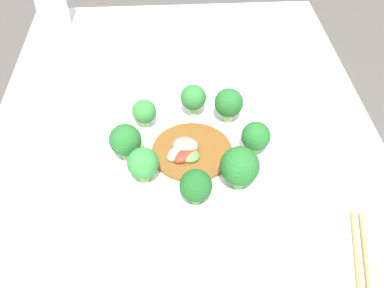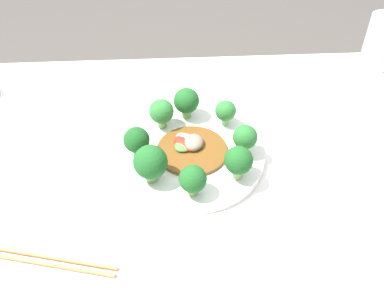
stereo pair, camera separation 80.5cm
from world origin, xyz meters
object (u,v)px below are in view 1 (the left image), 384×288
at_px(broccoli_south, 256,137).
at_px(broccoli_west, 196,186).
at_px(drinking_glass, 50,1).
at_px(chopsticks, 363,275).
at_px(broccoli_southeast, 229,103).
at_px(plate, 192,156).
at_px(stirfry_center, 188,151).
at_px(broccoli_east, 193,98).
at_px(broccoli_southwest, 240,167).
at_px(broccoli_north, 125,141).
at_px(broccoli_northeast, 144,112).
at_px(broccoli_northwest, 143,164).

bearing_deg(broccoli_south, broccoli_west, 133.22).
height_order(drinking_glass, chopsticks, drinking_glass).
bearing_deg(chopsticks, drinking_glass, 36.70).
xyz_separation_m(broccoli_west, broccoli_southeast, (0.18, -0.07, 0.01)).
bearing_deg(plate, stirfry_center, 113.53).
xyz_separation_m(broccoli_east, stirfry_center, (-0.10, 0.01, -0.03)).
height_order(plate, broccoli_southeast, broccoli_southeast).
relative_size(broccoli_southeast, drinking_glass, 0.51).
bearing_deg(broccoli_west, drinking_glass, 27.94).
xyz_separation_m(broccoli_southwest, broccoli_east, (0.17, 0.06, -0.00)).
bearing_deg(broccoli_north, broccoli_southwest, -111.88).
distance_m(broccoli_north, broccoli_south, 0.21).
height_order(broccoli_southeast, chopsticks, broccoli_southeast).
bearing_deg(broccoli_west, broccoli_northeast, 24.19).
distance_m(broccoli_east, broccoli_south, 0.14).
bearing_deg(broccoli_northeast, broccoli_east, -73.17).
distance_m(plate, broccoli_north, 0.12).
relative_size(broccoli_west, broccoli_south, 0.99).
bearing_deg(plate, broccoli_north, 92.95).
distance_m(broccoli_west, broccoli_northwest, 0.09).
bearing_deg(broccoli_north, broccoli_west, -132.35).
height_order(plate, broccoli_west, broccoli_west).
relative_size(broccoli_northwest, chopsticks, 0.30).
distance_m(broccoli_east, stirfry_center, 0.10).
xyz_separation_m(broccoli_north, broccoli_east, (0.10, -0.11, -0.00)).
relative_size(broccoli_southwest, chopsticks, 0.35).
bearing_deg(drinking_glass, broccoli_southeast, -136.25).
distance_m(broccoli_north, chopsticks, 0.39).
xyz_separation_m(broccoli_southwest, chopsticks, (-0.15, -0.15, -0.06)).
xyz_separation_m(broccoli_northwest, drinking_glass, (0.51, 0.22, 0.01)).
bearing_deg(plate, broccoli_northwest, 125.72).
distance_m(stirfry_center, drinking_glass, 0.55).
relative_size(broccoli_southwest, stirfry_center, 0.55).
bearing_deg(broccoli_southwest, chopsticks, -136.15).
xyz_separation_m(broccoli_southwest, drinking_glass, (0.53, 0.36, 0.00)).
xyz_separation_m(broccoli_west, broccoli_southwest, (0.03, -0.07, 0.01)).
bearing_deg(broccoli_southeast, broccoli_east, 71.59).
bearing_deg(broccoli_north, broccoli_northeast, -20.27).
bearing_deg(broccoli_southwest, broccoli_northwest, 82.37).
xyz_separation_m(drinking_glass, chopsticks, (-0.69, -0.51, -0.06)).
relative_size(broccoli_southwest, broccoli_south, 1.23).
relative_size(drinking_glass, chopsticks, 0.62).
xyz_separation_m(stirfry_center, drinking_glass, (0.46, 0.29, 0.04)).
bearing_deg(broccoli_northeast, drinking_glass, 29.53).
height_order(broccoli_northeast, chopsticks, broccoli_northeast).
bearing_deg(broccoli_northeast, broccoli_southwest, -135.18).
bearing_deg(broccoli_north, stirfry_center, -88.36).
relative_size(plate, broccoli_southwest, 3.72).
height_order(plate, stirfry_center, stirfry_center).
height_order(broccoli_east, broccoli_northeast, broccoli_east).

